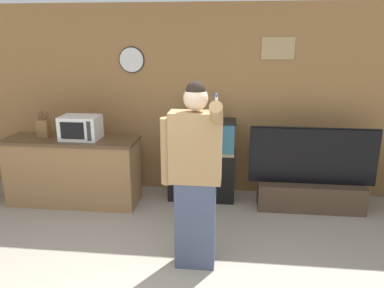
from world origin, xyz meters
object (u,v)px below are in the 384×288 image
object	(u,v)px
microwave	(81,128)
knife_block	(44,128)
counter_island	(74,171)
aquarium_on_stand	(202,160)
person_standing	(194,175)
tv_on_stand	(310,186)

from	to	relation	value
microwave	knife_block	bearing A→B (deg)	173.38
counter_island	aquarium_on_stand	distance (m)	1.72
counter_island	knife_block	distance (m)	0.69
microwave	person_standing	world-z (taller)	person_standing
microwave	knife_block	distance (m)	0.54
microwave	tv_on_stand	world-z (taller)	microwave
counter_island	microwave	xyz separation A→B (m)	(0.15, -0.00, 0.60)
counter_island	microwave	bearing A→B (deg)	-1.82
microwave	aquarium_on_stand	xyz separation A→B (m)	(1.54, 0.32, -0.48)
microwave	knife_block	world-z (taller)	knife_block
microwave	tv_on_stand	xyz separation A→B (m)	(2.96, 0.15, -0.73)
knife_block	tv_on_stand	xyz separation A→B (m)	(3.49, 0.09, -0.70)
counter_island	person_standing	size ratio (longest dim) A/B	0.97
knife_block	tv_on_stand	size ratio (longest dim) A/B	0.21
person_standing	knife_block	bearing A→B (deg)	148.27
microwave	person_standing	bearing A→B (deg)	-38.17
person_standing	counter_island	bearing A→B (deg)	144.20
microwave	knife_block	xyz separation A→B (m)	(-0.53, 0.06, -0.03)
aquarium_on_stand	tv_on_stand	xyz separation A→B (m)	(1.42, -0.16, -0.25)
tv_on_stand	knife_block	bearing A→B (deg)	-178.48
knife_block	person_standing	size ratio (longest dim) A/B	0.19
tv_on_stand	person_standing	size ratio (longest dim) A/B	0.89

